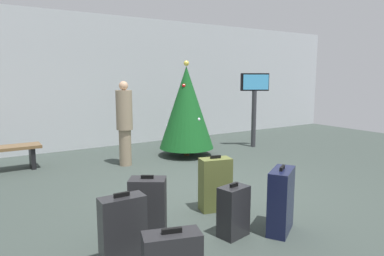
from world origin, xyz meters
The scene contains 11 objects.
ground_plane centered at (0.00, 0.00, 0.00)m, with size 16.00×16.00×0.00m, color #38423D.
back_wall centered at (0.00, 4.37, 1.66)m, with size 16.00×0.20×3.32m, color #B7BCC1.
holiday_tree centered at (1.05, 2.29, 1.10)m, with size 1.23×1.23×2.15m.
flight_info_kiosk centered at (3.02, 2.21, 1.26)m, with size 0.67×0.40×1.88m.
waiting_bench centered at (-2.59, 2.99, 0.35)m, with size 1.31×0.44×0.48m.
traveller_0 centered at (-0.47, 2.20, 0.90)m, with size 0.44×0.44×1.71m.
suitcase_0 centered at (-0.62, -1.45, 0.29)m, with size 0.37×0.28×0.62m.
suitcase_1 centered at (-0.33, -0.70, 0.36)m, with size 0.45×0.32×0.75m.
suitcase_2 centered at (-0.08, -1.65, 0.37)m, with size 0.53×0.44×0.78m.
suitcase_3 centered at (-1.41, -0.88, 0.33)m, with size 0.48×0.44×0.70m.
suitcase_5 centered at (-1.89, -1.35, 0.34)m, with size 0.43×0.21×0.72m.
Camera 1 is at (-3.00, -4.32, 1.80)m, focal length 32.25 mm.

